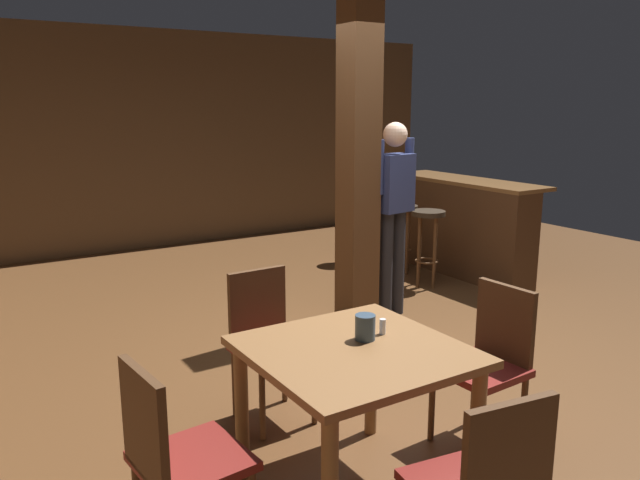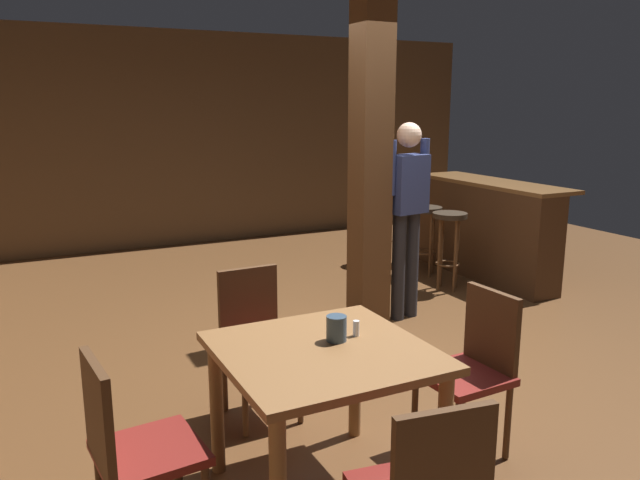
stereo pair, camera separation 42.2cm
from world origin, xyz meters
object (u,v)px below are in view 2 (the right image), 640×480
bar_stool_mid (425,224)px  napkin_cup (336,328)px  bar_counter (484,229)px  chair_west (130,445)px  bar_stool_far (384,215)px  standing_person (407,207)px  salt_shaker (356,328)px  bar_stool_near (449,233)px  chair_east (474,363)px  chair_north (256,335)px  dining_table (324,373)px

bar_stool_mid → napkin_cup: bearing=-131.9°
bar_counter → bar_stool_mid: size_ratio=2.54×
chair_west → bar_stool_far: (3.58, 3.76, 0.07)m
napkin_cup → standing_person: size_ratio=0.07×
salt_shaker → bar_counter: size_ratio=0.04×
bar_counter → bar_stool_near: bar_counter is taller
salt_shaker → bar_stool_mid: (2.58, 2.99, -0.21)m
standing_person → bar_stool_near: 1.10m
chair_east → bar_stool_mid: 3.61m
napkin_cup → bar_stool_near: 3.55m
napkin_cup → salt_shaker: size_ratio=1.60×
napkin_cup → bar_stool_far: bearing=54.9°
chair_north → napkin_cup: bearing=-83.3°
dining_table → bar_counter: bar_counter is taller
dining_table → bar_counter: bearing=39.2°
napkin_cup → salt_shaker: bearing=6.3°
dining_table → standing_person: size_ratio=0.55×
chair_north → bar_stool_far: chair_north is taller
napkin_cup → bar_stool_mid: (2.69, 3.00, -0.24)m
bar_counter → bar_stool_mid: (-0.53, 0.35, 0.04)m
bar_stool_far → bar_stool_near: bearing=-90.0°
salt_shaker → standing_person: 2.48m
bar_stool_far → chair_east: bearing=-115.4°
dining_table → bar_stool_near: bar_stool_near is taller
dining_table → bar_stool_near: bearing=42.9°
napkin_cup → bar_stool_near: bearing=43.3°
salt_shaker → chair_west: bearing=-174.8°
standing_person → salt_shaker: bearing=-129.9°
napkin_cup → salt_shaker: (0.12, 0.01, -0.02)m
chair_west → salt_shaker: bearing=5.2°
chair_north → bar_stool_mid: size_ratio=1.16×
bar_stool_near → napkin_cup: bearing=-136.7°
chair_north → bar_stool_near: size_ratio=1.11×
standing_person → bar_stool_near: standing_person is taller
napkin_cup → chair_north: bearing=96.7°
standing_person → bar_counter: standing_person is taller
chair_east → bar_stool_near: bearing=54.6°
napkin_cup → bar_stool_near: size_ratio=0.16×
napkin_cup → standing_person: 2.57m
bar_stool_near → bar_stool_far: bar_stool_near is taller
standing_person → bar_stool_near: bearing=30.5°
standing_person → bar_stool_far: standing_person is taller
standing_person → chair_east: bearing=-114.4°
chair_east → bar_counter: (2.42, 2.73, 0.03)m
bar_stool_near → bar_stool_far: (-0.00, 1.24, -0.02)m
dining_table → bar_counter: 4.30m
standing_person → bar_stool_far: size_ratio=2.20×
chair_east → bar_stool_far: size_ratio=1.14×
chair_west → bar_stool_far: chair_west is taller
chair_east → napkin_cup: size_ratio=7.12×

